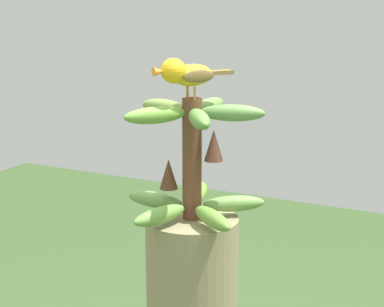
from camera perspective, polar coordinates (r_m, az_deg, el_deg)
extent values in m
cylinder|color=brown|center=(1.22, 0.00, -0.55)|extent=(0.04, 0.04, 0.24)
ellipsoid|color=#63963E|center=(1.19, -2.92, -5.62)|extent=(0.07, 0.13, 0.03)
ellipsoid|color=olive|center=(1.17, 1.84, -5.89)|extent=(0.12, 0.10, 0.03)
ellipsoid|color=#639144|center=(1.26, 3.81, -4.55)|extent=(0.12, 0.10, 0.03)
ellipsoid|color=olive|center=(1.32, 0.61, -3.61)|extent=(0.07, 0.13, 0.03)
ellipsoid|color=#649144|center=(1.28, -3.35, -4.18)|extent=(0.13, 0.03, 0.03)
ellipsoid|color=#679D39|center=(1.16, -3.35, 3.50)|extent=(0.10, 0.12, 0.03)
ellipsoid|color=#5C8F3D|center=(1.12, 0.66, 3.15)|extent=(0.10, 0.12, 0.03)
ellipsoid|color=#5E8A46|center=(1.19, 3.66, 3.70)|extent=(0.13, 0.07, 0.03)
ellipsoid|color=#638B43|center=(1.27, 1.54, 4.32)|extent=(0.03, 0.13, 0.03)
ellipsoid|color=olive|center=(1.25, -2.52, 4.21)|extent=(0.13, 0.07, 0.03)
cone|color=#4C2D1E|center=(1.19, 1.91, 0.71)|extent=(0.04, 0.04, 0.06)
cone|color=#4C2D1E|center=(1.23, -2.14, -1.86)|extent=(0.04, 0.04, 0.06)
cylinder|color=#C68933|center=(1.20, -0.34, 5.63)|extent=(0.01, 0.01, 0.02)
cylinder|color=#C68933|center=(1.18, 0.25, 5.49)|extent=(0.01, 0.01, 0.02)
ellipsoid|color=gold|center=(1.19, -0.05, 7.11)|extent=(0.08, 0.09, 0.04)
ellipsoid|color=brown|center=(1.20, -0.35, 7.22)|extent=(0.04, 0.06, 0.02)
ellipsoid|color=brown|center=(1.17, 0.63, 7.03)|extent=(0.04, 0.06, 0.02)
cube|color=brown|center=(1.22, 2.61, 7.37)|extent=(0.05, 0.05, 0.01)
sphere|color=gold|center=(1.17, -1.71, 7.51)|extent=(0.05, 0.05, 0.05)
sphere|color=black|center=(1.15, -1.55, 7.59)|extent=(0.01, 0.01, 0.01)
cone|color=orange|center=(1.15, -3.00, 7.43)|extent=(0.03, 0.03, 0.02)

